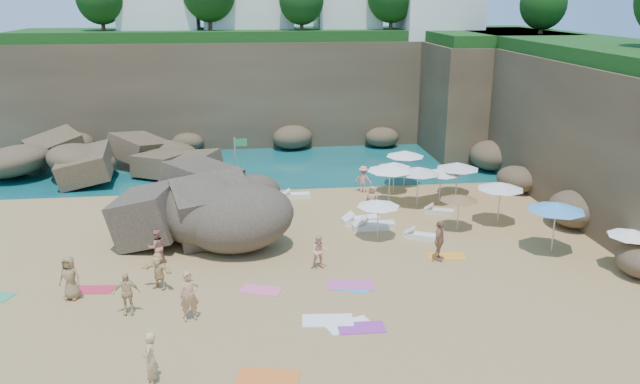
{
  "coord_description": "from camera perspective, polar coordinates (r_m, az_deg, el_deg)",
  "views": [
    {
      "loc": [
        -1.56,
        -26.39,
        11.36
      ],
      "look_at": [
        2.0,
        3.0,
        2.0
      ],
      "focal_mm": 35.0,
      "sensor_mm": 36.0,
      "label": 1
    }
  ],
  "objects": [
    {
      "name": "lounger_0",
      "position": [
        36.64,
        -2.21,
        -0.32
      ],
      "size": [
        1.64,
        0.58,
        0.25
      ],
      "primitive_type": "cube",
      "rotation": [
        0.0,
        0.0,
        0.02
      ],
      "color": "white",
      "rests_on": "ground"
    },
    {
      "name": "parasol_4",
      "position": [
        35.79,
        11.0,
        1.87
      ],
      "size": [
        2.17,
        2.17,
        2.06
      ],
      "color": "silver",
      "rests_on": "ground"
    },
    {
      "name": "towel_12",
      "position": [
        30.14,
        -9.3,
        -4.81
      ],
      "size": [
        1.94,
        1.39,
        0.03
      ],
      "primitive_type": "cube",
      "rotation": [
        0.0,
        0.0,
        0.32
      ],
      "color": "yellow",
      "rests_on": "ground"
    },
    {
      "name": "parasol_5",
      "position": [
        35.0,
        8.98,
        1.99
      ],
      "size": [
        2.43,
        2.43,
        2.29
      ],
      "color": "silver",
      "rests_on": "ground"
    },
    {
      "name": "parasol_3",
      "position": [
        37.72,
        12.45,
        2.4
      ],
      "size": [
        2.04,
        2.04,
        1.93
      ],
      "color": "silver",
      "rests_on": "ground"
    },
    {
      "name": "person_lie_5",
      "position": [
        27.23,
        -0.05,
        -6.45
      ],
      "size": [
        0.89,
        1.57,
        0.57
      ],
      "primitive_type": "imported",
      "rotation": [
        0.0,
        0.0,
        -0.11
      ],
      "color": "#FBB38E",
      "rests_on": "ground"
    },
    {
      "name": "towel_8",
      "position": [
        25.64,
        2.89,
        -8.74
      ],
      "size": [
        1.64,
        1.23,
        0.03
      ],
      "primitive_type": "cube",
      "rotation": [
        0.0,
        0.0,
        -0.37
      ],
      "color": "#2AA9E4",
      "rests_on": "ground"
    },
    {
      "name": "lounger_1",
      "position": [
        34.56,
        10.82,
        -1.75
      ],
      "size": [
        1.68,
        1.09,
        0.25
      ],
      "primitive_type": "cube",
      "rotation": [
        0.0,
        0.0,
        -0.38
      ],
      "color": "silver",
      "rests_on": "ground"
    },
    {
      "name": "parasol_11",
      "position": [
        29.66,
        26.61,
        -3.37
      ],
      "size": [
        1.98,
        1.98,
        1.87
      ],
      "color": "silver",
      "rests_on": "ground"
    },
    {
      "name": "lounger_2",
      "position": [
        31.78,
        4.65,
        -3.19
      ],
      "size": [
        1.84,
        0.66,
        0.28
      ],
      "primitive_type": "cube",
      "rotation": [
        0.0,
        0.0,
        0.03
      ],
      "color": "silver",
      "rests_on": "ground"
    },
    {
      "name": "parasol_7",
      "position": [
        33.16,
        16.2,
        0.56
      ],
      "size": [
        2.38,
        2.38,
        2.25
      ],
      "color": "silver",
      "rests_on": "ground"
    },
    {
      "name": "parasol_9",
      "position": [
        30.07,
        5.36,
        -1.03
      ],
      "size": [
        2.1,
        2.1,
        1.98
      ],
      "color": "silver",
      "rests_on": "ground"
    },
    {
      "name": "parasol_10",
      "position": [
        30.17,
        20.81,
        -1.24
      ],
      "size": [
        2.58,
        2.58,
        2.44
      ],
      "color": "silver",
      "rests_on": "ground"
    },
    {
      "name": "towel_1",
      "position": [
        25.54,
        -5.42,
        -8.91
      ],
      "size": [
        1.79,
        1.3,
        0.03
      ],
      "primitive_type": "cube",
      "rotation": [
        0.0,
        0.0,
        -0.34
      ],
      "color": "pink",
      "rests_on": "ground"
    },
    {
      "name": "person_stand_3",
      "position": [
        28.31,
        10.87,
        -4.39
      ],
      "size": [
        0.98,
        1.17,
        1.87
      ],
      "primitive_type": "imported",
      "rotation": [
        0.0,
        0.0,
        1.0
      ],
      "color": "#A37051",
      "rests_on": "ground"
    },
    {
      "name": "person_lie_4",
      "position": [
        23.69,
        -11.74,
        -10.88
      ],
      "size": [
        1.1,
        2.0,
        0.45
      ],
      "primitive_type": "imported",
      "rotation": [
        0.0,
        0.0,
        0.23
      ],
      "color": "tan",
      "rests_on": "ground"
    },
    {
      "name": "person_stand_4",
      "position": [
        34.23,
        4.77,
        -0.62
      ],
      "size": [
        0.81,
        0.69,
        1.45
      ],
      "primitive_type": "imported",
      "rotation": [
        0.0,
        0.0,
        -0.52
      ],
      "color": "tan",
      "rests_on": "ground"
    },
    {
      "name": "lounger_5",
      "position": [
        32.02,
        5.1,
        -3.02
      ],
      "size": [
        1.95,
        0.72,
        0.3
      ],
      "primitive_type": "cube",
      "rotation": [
        0.0,
        0.0,
        -0.04
      ],
      "color": "silver",
      "rests_on": "ground"
    },
    {
      "name": "person_lie_3",
      "position": [
        26.32,
        -14.45,
        -8.13
      ],
      "size": [
        1.96,
        2.0,
        0.4
      ],
      "primitive_type": "imported",
      "rotation": [
        0.0,
        0.0,
        -0.51
      ],
      "color": "#E3BB77",
      "rests_on": "ground"
    },
    {
      "name": "person_stand_1",
      "position": [
        28.47,
        -14.69,
        -4.86
      ],
      "size": [
        0.93,
        0.84,
        1.57
      ],
      "primitive_type": "imported",
      "rotation": [
        0.0,
        0.0,
        3.53
      ],
      "color": "#BE765F",
      "rests_on": "ground"
    },
    {
      "name": "towel_9",
      "position": [
        25.86,
        2.81,
        -8.48
      ],
      "size": [
        2.05,
        1.25,
        0.03
      ],
      "primitive_type": "cube",
      "rotation": [
        0.0,
        0.0,
        -0.15
      ],
      "color": "#D3529C",
      "rests_on": "ground"
    },
    {
      "name": "parasol_1",
      "position": [
        37.32,
        6.79,
        2.49
      ],
      "size": [
        2.01,
        2.01,
        1.9
      ],
      "color": "silver",
      "rests_on": "ground"
    },
    {
      "name": "person_lie_1",
      "position": [
        24.68,
        -17.14,
        -10.18
      ],
      "size": [
        1.05,
        1.69,
        0.4
      ],
      "primitive_type": "imported",
      "rotation": [
        0.0,
        0.0,
        0.06
      ],
      "color": "#DCB87D",
      "rests_on": "ground"
    },
    {
      "name": "seawater",
      "position": [
        57.54,
        -5.25,
        6.09
      ],
      "size": [
        120.0,
        120.0,
        0.0
      ],
      "primitive_type": "plane",
      "color": "#0C4751",
      "rests_on": "ground"
    },
    {
      "name": "towel_7",
      "position": [
        27.04,
        -19.94,
        -8.39
      ],
      "size": [
        1.6,
        0.9,
        0.03
      ],
      "primitive_type": "cube",
      "rotation": [
        0.0,
        0.0,
        -0.09
      ],
      "color": "red",
      "rests_on": "ground"
    },
    {
      "name": "cliff_back",
      "position": [
        52.03,
        -2.96,
        9.39
      ],
      "size": [
        44.0,
        8.0,
        8.0
      ],
      "primitive_type": "cube",
      "color": "brown",
      "rests_on": "ground"
    },
    {
      "name": "ground",
      "position": [
        28.77,
        -3.25,
        -5.74
      ],
      "size": [
        120.0,
        120.0,
        0.0
      ],
      "primitive_type": "plane",
      "color": "tan",
      "rests_on": "ground"
    },
    {
      "name": "parasol_8",
      "position": [
        36.25,
        12.47,
        2.37
      ],
      "size": [
        2.45,
        2.45,
        2.32
      ],
      "color": "silver",
      "rests_on": "ground"
    },
    {
      "name": "rock_promontory",
      "position": [
        44.88,
        -18.82,
        1.93
      ],
      "size": [
        12.0,
        7.0,
        2.0
      ],
      "primitive_type": null,
      "color": "brown",
      "rests_on": "ground"
    },
    {
      "name": "cliff_right",
      "position": [
        40.74,
        23.67,
        5.66
      ],
      "size": [
        8.0,
        30.0,
        8.0
      ],
      "primitive_type": "cube",
      "color": "brown",
      "rests_on": "ground"
    },
    {
      "name": "towel_5",
      "position": [
        22.97,
        2.67,
        -12.07
      ],
      "size": [
        1.84,
        1.32,
        0.03
      ],
      "primitive_type": "cube",
      "rotation": [
        0.0,
        0.0,
        0.33
      ],
      "color": "white",
      "rests_on": "ground"
    },
    {
      "name": "flag_pole",
      "position": [
        35.72,
        -7.56,
        2.86
      ],
      "size": [
        0.73,
        0.08,
        3.75
      ],
      "color": "silver",
      "rests_on": "ground"
    },
    {
      "name": "cliff_corner",
      "position": [
        50.5,
        14.91,
        8.58
      ],
      "size": [
        10.0,
        12.0,
        8.0
      ],
      "primitive_type": "cube",
      "color": "brown",
      "rests_on": "ground"
    },
    {
      "name": "person_stand_6",
      "position": [
        20.18,
        -15.25,
        -14.47
      ],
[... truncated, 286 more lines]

